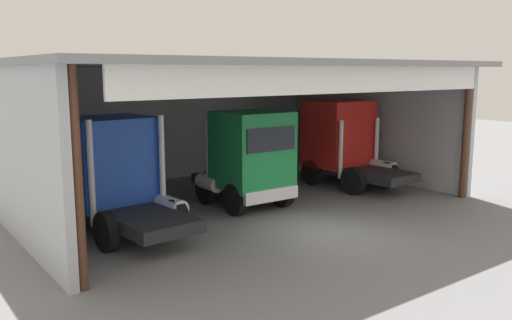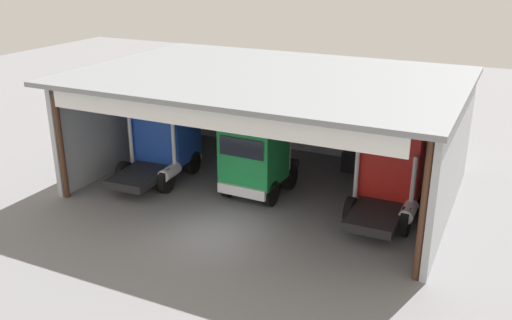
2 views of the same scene
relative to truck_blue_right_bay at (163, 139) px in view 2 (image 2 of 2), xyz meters
The scene contains 7 objects.
ground_plane 6.85m from the truck_blue_right_bay, 38.96° to the right, with size 80.00×80.00×0.00m, color slate.
workshop_shed 5.82m from the truck_blue_right_bay, 21.35° to the left, with size 16.28×11.46×5.32m.
truck_blue_right_bay is the anchor object (origin of this frame).
truck_green_center_right_bay 4.98m from the truck_blue_right_bay, ahead, with size 2.56×4.27×3.55m.
truck_red_center_bay 10.68m from the truck_blue_right_bay, ahead, with size 2.65×5.01×3.70m.
oil_drum 6.55m from the truck_blue_right_bay, 64.07° to the left, with size 0.58×0.58×0.86m, color gold.
tool_cart 9.25m from the truck_blue_right_bay, 29.36° to the left, with size 0.90×0.60×1.00m, color black.
Camera 2 is at (9.72, -16.45, 10.16)m, focal length 38.96 mm.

